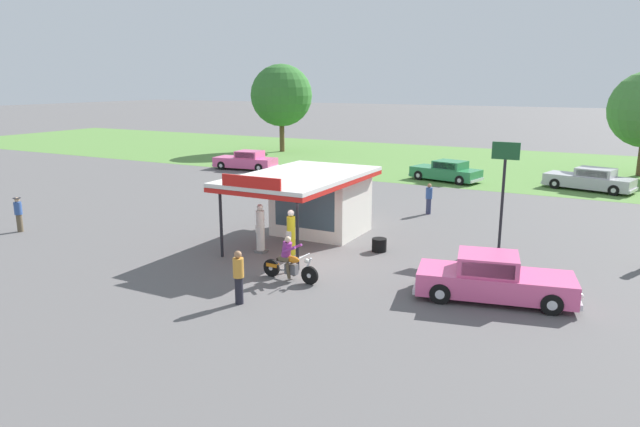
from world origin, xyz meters
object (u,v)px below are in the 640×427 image
parked_car_back_row_centre_right (246,161)px  bystander_admiring_sedan (429,198)px  parked_car_back_row_far_left (446,172)px  bystander_strolling_foreground (19,213)px  gas_pump_nearside (260,230)px  gas_pump_offside (291,236)px  roadside_pole_sign (504,176)px  spare_tire_stack (379,245)px  featured_classic_sedan (493,279)px  bystander_standing_back_lot (239,276)px  motorcycle_with_rider (289,262)px  parked_car_back_row_right (590,180)px

parked_car_back_row_centre_right → bystander_admiring_sedan: 19.42m
parked_car_back_row_centre_right → parked_car_back_row_far_left: bearing=7.7°
parked_car_back_row_centre_right → bystander_strolling_foreground: (1.90, -20.76, 0.19)m
gas_pump_nearside → gas_pump_offside: 1.44m
roadside_pole_sign → spare_tire_stack: roadside_pole_sign is taller
gas_pump_offside → parked_car_back_row_centre_right: gas_pump_offside is taller
featured_classic_sedan → bystander_standing_back_lot: bearing=-149.5°
motorcycle_with_rider → featured_classic_sedan: (6.65, 1.49, 0.01)m
parked_car_back_row_centre_right → spare_tire_stack: bearing=-41.8°
featured_classic_sedan → parked_car_back_row_far_left: size_ratio=1.00×
gas_pump_nearside → bystander_admiring_sedan: (3.94, 9.87, -0.06)m
gas_pump_offside → parked_car_back_row_centre_right: (-15.01, 18.27, -0.20)m
motorcycle_with_rider → roadside_pole_sign: roadside_pole_sign is taller
bystander_admiring_sedan → spare_tire_stack: bystander_admiring_sedan is taller
gas_pump_nearside → bystander_strolling_foreground: 11.93m
featured_classic_sedan → motorcycle_with_rider: bearing=-167.4°
gas_pump_offside → roadside_pole_sign: bearing=36.6°
bystander_admiring_sedan → spare_tire_stack: 7.54m
spare_tire_stack → roadside_pole_sign: bearing=33.8°
gas_pump_nearside → parked_car_back_row_right: bearing=62.6°
bystander_strolling_foreground → gas_pump_offside: bearing=10.8°
motorcycle_with_rider → bystander_standing_back_lot: (-0.27, -2.59, 0.26)m
gas_pump_nearside → bystander_strolling_foreground: (-11.67, -2.49, -0.05)m
parked_car_back_row_far_left → bystander_admiring_sedan: (2.01, -10.48, 0.19)m
featured_classic_sedan → bystander_strolling_foreground: size_ratio=3.23×
gas_pump_nearside → roadside_pole_sign: size_ratio=0.45×
parked_car_back_row_far_left → bystander_strolling_foreground: size_ratio=3.21×
gas_pump_nearside → bystander_standing_back_lot: 5.52m
roadside_pole_sign → parked_car_back_row_far_left: bearing=113.3°
gas_pump_nearside → parked_car_back_row_centre_right: gas_pump_nearside is taller
featured_classic_sedan → bystander_strolling_foreground: bystander_strolling_foreground is taller
motorcycle_with_rider → parked_car_back_row_right: 24.93m
bystander_admiring_sedan → motorcycle_with_rider: bearing=-95.5°
featured_classic_sedan → roadside_pole_sign: size_ratio=1.18×
parked_car_back_row_right → bystander_strolling_foreground: size_ratio=3.51×
gas_pump_offside → motorcycle_with_rider: gas_pump_offside is taller
spare_tire_stack → parked_car_back_row_centre_right: bearing=138.2°
gas_pump_offside → bystander_strolling_foreground: size_ratio=1.18×
featured_classic_sedan → parked_car_back_row_right: bearing=85.9°
motorcycle_with_rider → featured_classic_sedan: motorcycle_with_rider is taller
gas_pump_offside → featured_classic_sedan: 8.01m
motorcycle_with_rider → bystander_strolling_foreground: (-14.42, -0.16, 0.21)m
parked_car_back_row_far_left → featured_classic_sedan: bearing=-70.6°
parked_car_back_row_centre_right → motorcycle_with_rider: bearing=-51.6°
parked_car_back_row_far_left → bystander_standing_back_lot: 25.29m
parked_car_back_row_centre_right → gas_pump_nearside: bearing=-53.4°
bystander_strolling_foreground → gas_pump_nearside: bearing=12.1°
gas_pump_nearside → spare_tire_stack: size_ratio=3.34×
gas_pump_offside → parked_car_back_row_right: size_ratio=0.34×
bystander_admiring_sedan → roadside_pole_sign: size_ratio=0.37×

